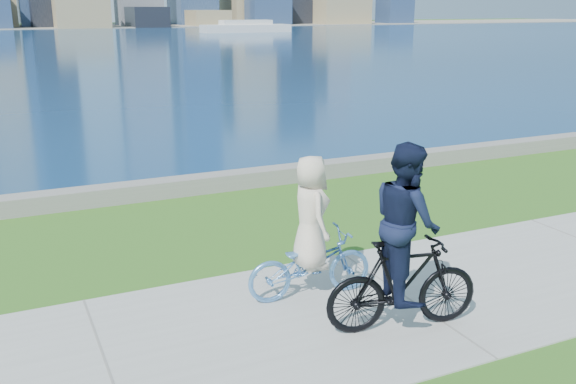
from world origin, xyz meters
name	(u,v)px	position (x,y,z in m)	size (l,w,h in m)	color
ground	(106,365)	(0.00, 0.00, 0.00)	(320.00, 320.00, 0.00)	#2C5D18
concrete_path	(106,364)	(0.00, 0.00, 0.01)	(80.00, 3.50, 0.02)	#A1A29C
seawall	(50,201)	(0.00, 6.20, 0.17)	(90.00, 0.50, 0.35)	slate
ferry_far	(246,27)	(35.63, 87.34, 0.76)	(13.52, 3.86, 1.83)	silver
cyclist_woman	(310,246)	(2.83, 0.60, 0.75)	(0.76, 1.80, 1.96)	#548ECE
cyclist_man	(405,254)	(3.43, -0.68, 0.99)	(0.92, 1.99, 2.32)	black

